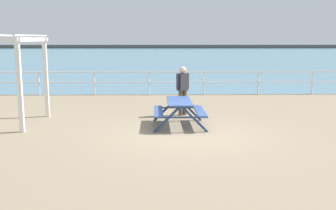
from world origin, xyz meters
name	(u,v)px	position (x,y,z in m)	size (l,w,h in m)	color
ground_plane	(187,138)	(0.00, 0.00, -0.10)	(30.00, 24.00, 0.20)	gray
sea_band	(165,55)	(0.00, 52.75, 0.00)	(142.00, 90.00, 0.01)	teal
distant_shoreline	(164,48)	(0.00, 95.75, 0.00)	(142.00, 6.00, 1.80)	#4C4C47
seaward_railing	(176,78)	(0.00, 7.75, 0.77)	(23.07, 0.07, 1.08)	white
picnic_table_near_left	(179,107)	(-0.18, 1.04, 0.58)	(1.57, 1.82, 0.80)	#334C84
visitor	(183,88)	(0.01, 2.73, 0.95)	(0.45, 0.38, 1.66)	#4C4233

